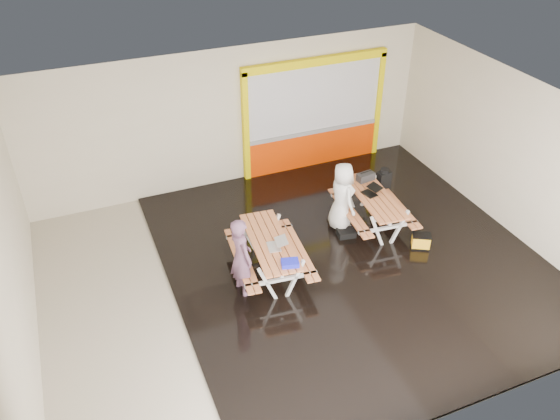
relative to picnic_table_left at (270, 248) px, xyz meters
name	(u,v)px	position (x,y,z in m)	size (l,w,h in m)	color
room	(298,202)	(0.51, -0.21, 1.11)	(10.02, 8.02, 3.52)	#BDB4A0
deck	(351,257)	(1.76, -0.21, -0.61)	(7.50, 7.98, 0.05)	black
kiosk	(314,117)	(2.71, 3.73, 0.80)	(3.88, 0.16, 3.00)	#F03C02
picnic_table_left	(270,248)	(0.00, 0.00, 0.00)	(1.61, 2.22, 0.84)	#D47C48
picnic_table_right	(374,203)	(2.77, 0.67, -0.01)	(1.56, 2.16, 0.82)	#D47C48
person_left	(241,257)	(-0.70, -0.31, 0.24)	(0.62, 0.40, 1.69)	#66445C
person_right	(342,197)	(2.05, 0.85, 0.22)	(0.79, 0.52, 1.62)	white
laptop_left	(277,245)	(0.05, -0.23, 0.25)	(0.43, 0.40, 0.16)	silver
laptop_right	(371,191)	(2.75, 0.78, 0.23)	(0.44, 0.40, 0.16)	black
blue_pouch	(290,263)	(0.07, -0.84, 0.24)	(0.32, 0.23, 0.09)	#1A1ED1
toolbox	(366,177)	(2.91, 1.33, 0.27)	(0.43, 0.26, 0.24)	black
backpack	(384,179)	(3.41, 1.32, 0.10)	(0.34, 0.24, 0.54)	black
dark_case	(346,233)	(2.02, 0.49, -0.52)	(0.39, 0.29, 0.15)	black
fluke_bag	(421,241)	(3.29, -0.50, -0.42)	(0.47, 0.41, 0.34)	black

